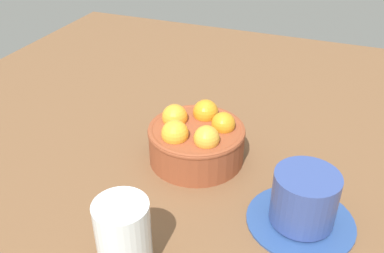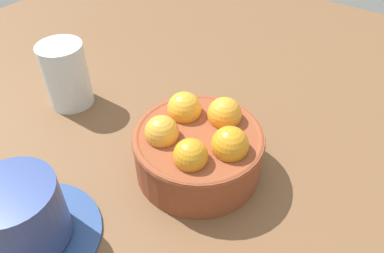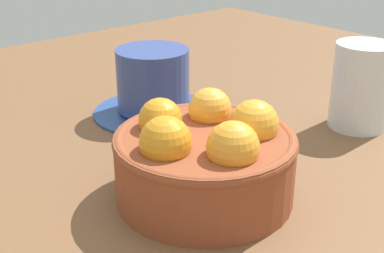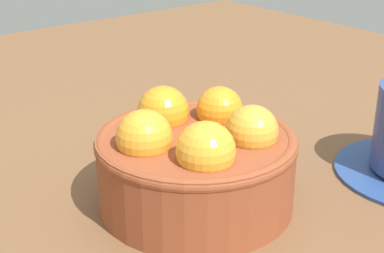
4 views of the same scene
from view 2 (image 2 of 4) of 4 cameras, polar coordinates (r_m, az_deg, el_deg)
The scene contains 4 objects.
ground_plane at distance 46.02cm, azimuth 0.88°, elevation -8.48°, with size 112.34×118.34×4.87cm, color brown.
terracotta_bowl at distance 41.58cm, azimuth 1.01°, elevation -3.04°, with size 14.56×14.56×8.12cm.
coffee_cup at distance 39.20cm, azimuth -24.51°, elevation -12.71°, with size 13.72×13.72×7.47cm.
water_glass at distance 53.88cm, azimuth -18.82°, elevation 7.43°, with size 6.08×6.08×9.05cm, color silver.
Camera 2 is at (-24.38, -16.85, 32.77)cm, focal length 34.82 mm.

